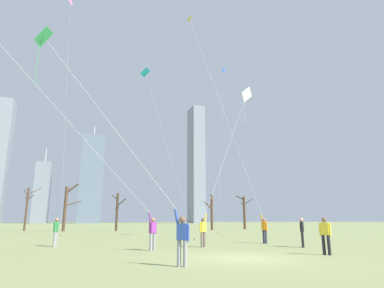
{
  "coord_description": "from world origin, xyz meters",
  "views": [
    {
      "loc": [
        -6.51,
        -12.46,
        1.5
      ],
      "look_at": [
        0.0,
        6.0,
        6.04
      ],
      "focal_mm": 30.69,
      "sensor_mm": 36.0,
      "label": 1
    }
  ],
  "objects_px": {
    "kite_flyer_midfield_right_green": "(148,189)",
    "bystander_far_off_by_trees": "(325,234)",
    "distant_kite_drifting_left_blue": "(223,85)",
    "bare_tree_left_of_center": "(66,206)",
    "bare_tree_center": "(212,211)",
    "bare_tree_leftmost": "(244,211)",
    "bystander_strolling_midfield": "(56,230)",
    "bystander_watching_nearby": "(302,231)",
    "kite_flyer_foreground_right_red": "(96,165)",
    "distant_kite_low_near_trees_teal": "(148,80)",
    "bare_tree_far_right_edge": "(27,207)",
    "kite_flyer_far_back_yellow": "(253,197)",
    "bare_tree_right_of_center": "(117,211)",
    "kite_flyer_foreground_left_white": "(219,180)",
    "distant_kite_drifting_right_pink": "(69,36)"
  },
  "relations": [
    {
      "from": "kite_flyer_midfield_right_green",
      "to": "bystander_far_off_by_trees",
      "type": "bearing_deg",
      "value": 5.15
    },
    {
      "from": "distant_kite_drifting_left_blue",
      "to": "bare_tree_left_of_center",
      "type": "bearing_deg",
      "value": 160.28
    },
    {
      "from": "bare_tree_center",
      "to": "bare_tree_left_of_center",
      "type": "height_order",
      "value": "bare_tree_left_of_center"
    },
    {
      "from": "bare_tree_leftmost",
      "to": "bystander_strolling_midfield",
      "type": "bearing_deg",
      "value": -133.92
    },
    {
      "from": "bystander_watching_nearby",
      "to": "bystander_strolling_midfield",
      "type": "distance_m",
      "value": 14.14
    },
    {
      "from": "bystander_watching_nearby",
      "to": "bystander_far_off_by_trees",
      "type": "distance_m",
      "value": 4.11
    },
    {
      "from": "kite_flyer_foreground_right_red",
      "to": "bystander_watching_nearby",
      "type": "bearing_deg",
      "value": -2.47
    },
    {
      "from": "distant_kite_low_near_trees_teal",
      "to": "bare_tree_far_right_edge",
      "type": "relative_size",
      "value": 2.54
    },
    {
      "from": "kite_flyer_foreground_right_red",
      "to": "bystander_far_off_by_trees",
      "type": "height_order",
      "value": "kite_flyer_foreground_right_red"
    },
    {
      "from": "kite_flyer_far_back_yellow",
      "to": "bystander_far_off_by_trees",
      "type": "xyz_separation_m",
      "value": [
        -1.02,
        -7.98,
        -2.16
      ]
    },
    {
      "from": "bare_tree_right_of_center",
      "to": "bare_tree_leftmost",
      "type": "bearing_deg",
      "value": 7.13
    },
    {
      "from": "bare_tree_leftmost",
      "to": "bare_tree_left_of_center",
      "type": "xyz_separation_m",
      "value": [
        -28.11,
        -1.6,
        0.41
      ]
    },
    {
      "from": "kite_flyer_foreground_left_white",
      "to": "bare_tree_right_of_center",
      "type": "relative_size",
      "value": 2.66
    },
    {
      "from": "bare_tree_right_of_center",
      "to": "bystander_watching_nearby",
      "type": "bearing_deg",
      "value": -78.16
    },
    {
      "from": "kite_flyer_far_back_yellow",
      "to": "bare_tree_leftmost",
      "type": "distance_m",
      "value": 33.67
    },
    {
      "from": "bare_tree_right_of_center",
      "to": "bystander_far_off_by_trees",
      "type": "bearing_deg",
      "value": -82.0
    },
    {
      "from": "bystander_far_off_by_trees",
      "to": "distant_kite_drifting_right_pink",
      "type": "distance_m",
      "value": 31.35
    },
    {
      "from": "bare_tree_left_of_center",
      "to": "bystander_far_off_by_trees",
      "type": "bearing_deg",
      "value": -72.13
    },
    {
      "from": "kite_flyer_foreground_left_white",
      "to": "bare_tree_far_right_edge",
      "type": "bearing_deg",
      "value": 115.61
    },
    {
      "from": "kite_flyer_foreground_right_red",
      "to": "distant_kite_drifting_right_pink",
      "type": "bearing_deg",
      "value": 99.2
    },
    {
      "from": "kite_flyer_far_back_yellow",
      "to": "bare_tree_leftmost",
      "type": "relative_size",
      "value": 3.69
    },
    {
      "from": "kite_flyer_midfield_right_green",
      "to": "bare_tree_leftmost",
      "type": "bearing_deg",
      "value": 57.54
    },
    {
      "from": "distant_kite_low_near_trees_teal",
      "to": "bare_tree_left_of_center",
      "type": "height_order",
      "value": "distant_kite_low_near_trees_teal"
    },
    {
      "from": "bystander_strolling_midfield",
      "to": "distant_kite_drifting_right_pink",
      "type": "bearing_deg",
      "value": 94.59
    },
    {
      "from": "bare_tree_center",
      "to": "bare_tree_leftmost",
      "type": "bearing_deg",
      "value": 21.35
    },
    {
      "from": "bare_tree_right_of_center",
      "to": "bare_tree_center",
      "type": "height_order",
      "value": "bare_tree_center"
    },
    {
      "from": "bystander_strolling_midfield",
      "to": "bare_tree_far_right_edge",
      "type": "relative_size",
      "value": 0.27
    },
    {
      "from": "kite_flyer_foreground_right_red",
      "to": "bystander_watching_nearby",
      "type": "relative_size",
      "value": 9.52
    },
    {
      "from": "distant_kite_drifting_left_blue",
      "to": "bare_tree_left_of_center",
      "type": "xyz_separation_m",
      "value": [
        -20.52,
        7.36,
        -17.75
      ]
    },
    {
      "from": "distant_kite_drifting_left_blue",
      "to": "bare_tree_left_of_center",
      "type": "distance_m",
      "value": 28.11
    },
    {
      "from": "distant_kite_low_near_trees_teal",
      "to": "bare_tree_center",
      "type": "distance_m",
      "value": 26.95
    },
    {
      "from": "distant_kite_drifting_right_pink",
      "to": "distant_kite_low_near_trees_teal",
      "type": "bearing_deg",
      "value": -38.77
    },
    {
      "from": "bystander_watching_nearby",
      "to": "bare_tree_right_of_center",
      "type": "height_order",
      "value": "bare_tree_right_of_center"
    },
    {
      "from": "bystander_far_off_by_trees",
      "to": "distant_kite_low_near_trees_teal",
      "type": "distance_m",
      "value": 20.75
    },
    {
      "from": "bystander_far_off_by_trees",
      "to": "distant_kite_drifting_right_pink",
      "type": "xyz_separation_m",
      "value": [
        -12.51,
        21.19,
        19.42
      ]
    },
    {
      "from": "kite_flyer_far_back_yellow",
      "to": "distant_kite_low_near_trees_teal",
      "type": "relative_size",
      "value": 1.35
    },
    {
      "from": "bare_tree_right_of_center",
      "to": "bare_tree_leftmost",
      "type": "height_order",
      "value": "bare_tree_leftmost"
    },
    {
      "from": "bare_tree_right_of_center",
      "to": "bare_tree_far_right_edge",
      "type": "height_order",
      "value": "bare_tree_far_right_edge"
    },
    {
      "from": "kite_flyer_far_back_yellow",
      "to": "bare_tree_far_right_edge",
      "type": "bearing_deg",
      "value": 119.55
    },
    {
      "from": "kite_flyer_foreground_right_red",
      "to": "bystander_strolling_midfield",
      "type": "relative_size",
      "value": 9.52
    },
    {
      "from": "distant_kite_low_near_trees_teal",
      "to": "bare_tree_far_right_edge",
      "type": "bearing_deg",
      "value": 115.76
    },
    {
      "from": "kite_flyer_foreground_right_red",
      "to": "bare_tree_leftmost",
      "type": "bearing_deg",
      "value": 52.13
    },
    {
      "from": "bare_tree_right_of_center",
      "to": "bare_tree_left_of_center",
      "type": "bearing_deg",
      "value": 170.98
    },
    {
      "from": "bare_tree_right_of_center",
      "to": "distant_kite_drifting_right_pink",
      "type": "bearing_deg",
      "value": -118.26
    },
    {
      "from": "kite_flyer_far_back_yellow",
      "to": "kite_flyer_foreground_right_red",
      "type": "height_order",
      "value": "kite_flyer_far_back_yellow"
    },
    {
      "from": "kite_flyer_foreground_right_red",
      "to": "bystander_far_off_by_trees",
      "type": "xyz_separation_m",
      "value": [
        9.77,
        -4.26,
        -3.23
      ]
    },
    {
      "from": "bare_tree_leftmost",
      "to": "kite_flyer_far_back_yellow",
      "type": "bearing_deg",
      "value": -117.2
    },
    {
      "from": "bystander_strolling_midfield",
      "to": "bare_tree_far_right_edge",
      "type": "height_order",
      "value": "bare_tree_far_right_edge"
    },
    {
      "from": "bare_tree_leftmost",
      "to": "bare_tree_center",
      "type": "xyz_separation_m",
      "value": [
        -7.12,
        -2.78,
        -0.1
      ]
    },
    {
      "from": "bystander_strolling_midfield",
      "to": "distant_kite_drifting_left_blue",
      "type": "relative_size",
      "value": 0.07
    }
  ]
}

